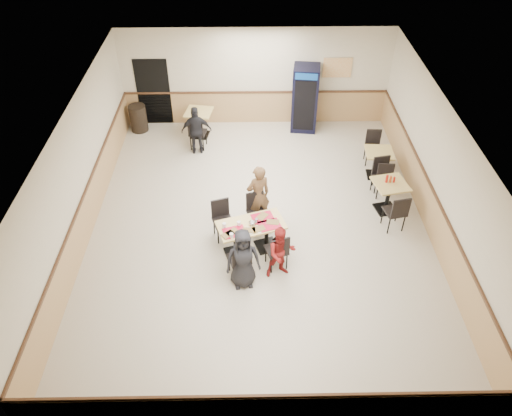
{
  "coord_description": "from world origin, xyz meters",
  "views": [
    {
      "loc": [
        -0.23,
        -8.92,
        7.99
      ],
      "look_at": [
        -0.09,
        -0.5,
        1.0
      ],
      "focal_mm": 35.0,
      "sensor_mm": 36.0,
      "label": 1
    }
  ],
  "objects_px": {
    "diner_woman_right": "(281,252)",
    "diner_man_opposite": "(258,195)",
    "side_table_near": "(389,192)",
    "side_table_far": "(378,160)",
    "trash_bin": "(138,118)",
    "back_table": "(199,120)",
    "main_table": "(251,233)",
    "lone_diner": "(197,130)",
    "pepsi_cooler": "(305,99)",
    "diner_woman_left": "(243,259)"
  },
  "relations": [
    {
      "from": "lone_diner",
      "to": "back_table",
      "type": "distance_m",
      "value": 0.94
    },
    {
      "from": "diner_man_opposite",
      "to": "side_table_near",
      "type": "bearing_deg",
      "value": 164.3
    },
    {
      "from": "diner_woman_left",
      "to": "pepsi_cooler",
      "type": "height_order",
      "value": "pepsi_cooler"
    },
    {
      "from": "pepsi_cooler",
      "to": "trash_bin",
      "type": "xyz_separation_m",
      "value": [
        -5.05,
        -0.04,
        -0.59
      ]
    },
    {
      "from": "back_table",
      "to": "diner_woman_right",
      "type": "bearing_deg",
      "value": -69.72
    },
    {
      "from": "diner_woman_right",
      "to": "lone_diner",
      "type": "distance_m",
      "value": 5.25
    },
    {
      "from": "main_table",
      "to": "side_table_far",
      "type": "distance_m",
      "value": 4.43
    },
    {
      "from": "back_table",
      "to": "side_table_far",
      "type": "bearing_deg",
      "value": -23.79
    },
    {
      "from": "diner_man_opposite",
      "to": "pepsi_cooler",
      "type": "xyz_separation_m",
      "value": [
        1.49,
        4.4,
        0.2
      ]
    },
    {
      "from": "trash_bin",
      "to": "diner_woman_right",
      "type": "bearing_deg",
      "value": -56.61
    },
    {
      "from": "diner_woman_right",
      "to": "side_table_near",
      "type": "bearing_deg",
      "value": 24.77
    },
    {
      "from": "back_table",
      "to": "pepsi_cooler",
      "type": "bearing_deg",
      "value": 7.09
    },
    {
      "from": "side_table_far",
      "to": "diner_woman_left",
      "type": "bearing_deg",
      "value": -133.14
    },
    {
      "from": "side_table_far",
      "to": "back_table",
      "type": "bearing_deg",
      "value": 156.21
    },
    {
      "from": "side_table_near",
      "to": "trash_bin",
      "type": "distance_m",
      "value": 7.83
    },
    {
      "from": "side_table_far",
      "to": "trash_bin",
      "type": "height_order",
      "value": "trash_bin"
    },
    {
      "from": "diner_woman_left",
      "to": "trash_bin",
      "type": "bearing_deg",
      "value": 108.71
    },
    {
      "from": "back_table",
      "to": "main_table",
      "type": "bearing_deg",
      "value": -73.31
    },
    {
      "from": "diner_woman_right",
      "to": "side_table_near",
      "type": "xyz_separation_m",
      "value": [
        2.75,
        2.11,
        -0.09
      ]
    },
    {
      "from": "diner_woman_right",
      "to": "diner_man_opposite",
      "type": "distance_m",
      "value": 1.78
    },
    {
      "from": "side_table_far",
      "to": "pepsi_cooler",
      "type": "relative_size",
      "value": 0.39
    },
    {
      "from": "diner_woman_right",
      "to": "lone_diner",
      "type": "relative_size",
      "value": 0.89
    },
    {
      "from": "diner_woman_right",
      "to": "trash_bin",
      "type": "xyz_separation_m",
      "value": [
        -4.0,
        6.07,
        -0.23
      ]
    },
    {
      "from": "diner_woman_left",
      "to": "diner_woman_right",
      "type": "xyz_separation_m",
      "value": [
        0.79,
        0.26,
        -0.09
      ]
    },
    {
      "from": "main_table",
      "to": "pepsi_cooler",
      "type": "height_order",
      "value": "pepsi_cooler"
    },
    {
      "from": "main_table",
      "to": "diner_woman_right",
      "type": "bearing_deg",
      "value": -67.62
    },
    {
      "from": "diner_woman_left",
      "to": "pepsi_cooler",
      "type": "xyz_separation_m",
      "value": [
        1.84,
        6.37,
        0.28
      ]
    },
    {
      "from": "main_table",
      "to": "pepsi_cooler",
      "type": "bearing_deg",
      "value": 55.02
    },
    {
      "from": "main_table",
      "to": "diner_man_opposite",
      "type": "relative_size",
      "value": 1.0
    },
    {
      "from": "side_table_near",
      "to": "lone_diner",
      "type": "bearing_deg",
      "value": 151.06
    },
    {
      "from": "lone_diner",
      "to": "side_table_near",
      "type": "height_order",
      "value": "lone_diner"
    },
    {
      "from": "main_table",
      "to": "pepsi_cooler",
      "type": "distance_m",
      "value": 5.66
    },
    {
      "from": "diner_woman_right",
      "to": "pepsi_cooler",
      "type": "distance_m",
      "value": 6.22
    },
    {
      "from": "diner_man_opposite",
      "to": "side_table_far",
      "type": "height_order",
      "value": "diner_man_opposite"
    },
    {
      "from": "diner_woman_left",
      "to": "side_table_near",
      "type": "relative_size",
      "value": 1.6
    },
    {
      "from": "pepsi_cooler",
      "to": "side_table_near",
      "type": "bearing_deg",
      "value": -59.38
    },
    {
      "from": "trash_bin",
      "to": "back_table",
      "type": "bearing_deg",
      "value": -10.5
    },
    {
      "from": "main_table",
      "to": "diner_woman_left",
      "type": "relative_size",
      "value": 1.11
    },
    {
      "from": "lone_diner",
      "to": "trash_bin",
      "type": "height_order",
      "value": "lone_diner"
    },
    {
      "from": "trash_bin",
      "to": "pepsi_cooler",
      "type": "bearing_deg",
      "value": 0.49
    },
    {
      "from": "main_table",
      "to": "back_table",
      "type": "height_order",
      "value": "back_table"
    },
    {
      "from": "side_table_near",
      "to": "side_table_far",
      "type": "distance_m",
      "value": 1.45
    },
    {
      "from": "main_table",
      "to": "diner_woman_right",
      "type": "distance_m",
      "value": 0.97
    },
    {
      "from": "diner_woman_left",
      "to": "side_table_far",
      "type": "xyz_separation_m",
      "value": [
        3.58,
        3.82,
        -0.21
      ]
    },
    {
      "from": "diner_man_opposite",
      "to": "side_table_near",
      "type": "relative_size",
      "value": 1.78
    },
    {
      "from": "side_table_near",
      "to": "side_table_far",
      "type": "relative_size",
      "value": 1.18
    },
    {
      "from": "trash_bin",
      "to": "main_table",
      "type": "bearing_deg",
      "value": -57.63
    },
    {
      "from": "main_table",
      "to": "trash_bin",
      "type": "xyz_separation_m",
      "value": [
        -3.38,
        5.34,
        -0.11
      ]
    },
    {
      "from": "main_table",
      "to": "trash_bin",
      "type": "distance_m",
      "value": 6.32
    },
    {
      "from": "diner_woman_left",
      "to": "pepsi_cooler",
      "type": "bearing_deg",
      "value": 65.71
    }
  ]
}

